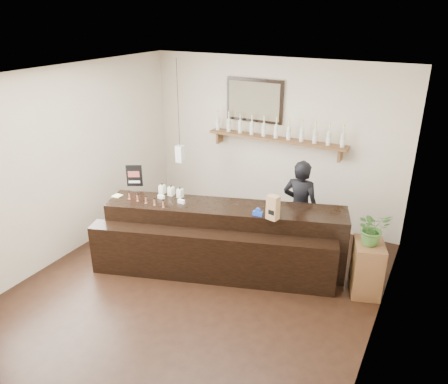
% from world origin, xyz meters
% --- Properties ---
extents(ground, '(5.00, 5.00, 0.00)m').
position_xyz_m(ground, '(0.00, 0.00, 0.00)').
color(ground, black).
rests_on(ground, ground).
extents(room_shell, '(5.00, 5.00, 5.00)m').
position_xyz_m(room_shell, '(0.00, 0.00, 1.70)').
color(room_shell, beige).
rests_on(room_shell, ground).
extents(back_wall_decor, '(2.66, 0.96, 1.69)m').
position_xyz_m(back_wall_decor, '(-0.15, 2.37, 1.76)').
color(back_wall_decor, brown).
rests_on(back_wall_decor, ground).
extents(counter, '(3.40, 1.92, 1.11)m').
position_xyz_m(counter, '(0.03, 0.58, 0.44)').
color(counter, black).
rests_on(counter, ground).
extents(promo_sign, '(0.22, 0.13, 0.34)m').
position_xyz_m(promo_sign, '(-1.55, 0.69, 1.12)').
color(promo_sign, black).
rests_on(promo_sign, counter).
extents(paper_bag, '(0.17, 0.14, 0.33)m').
position_xyz_m(paper_bag, '(0.78, 0.63, 1.11)').
color(paper_bag, olive).
rests_on(paper_bag, counter).
extents(tape_dispenser, '(0.14, 0.07, 0.11)m').
position_xyz_m(tape_dispenser, '(0.57, 0.63, 0.99)').
color(tape_dispenser, '#1A40BA').
rests_on(tape_dispenser, counter).
extents(side_cabinet, '(0.50, 0.59, 0.73)m').
position_xyz_m(side_cabinet, '(2.00, 0.96, 0.37)').
color(side_cabinet, brown).
rests_on(side_cabinet, ground).
extents(potted_plant, '(0.53, 0.52, 0.45)m').
position_xyz_m(potted_plant, '(2.00, 0.96, 0.95)').
color(potted_plant, '#3A6729').
rests_on(potted_plant, side_cabinet).
extents(shopkeeper, '(0.62, 0.40, 1.69)m').
position_xyz_m(shopkeeper, '(0.85, 1.55, 0.84)').
color(shopkeeper, black).
rests_on(shopkeeper, ground).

